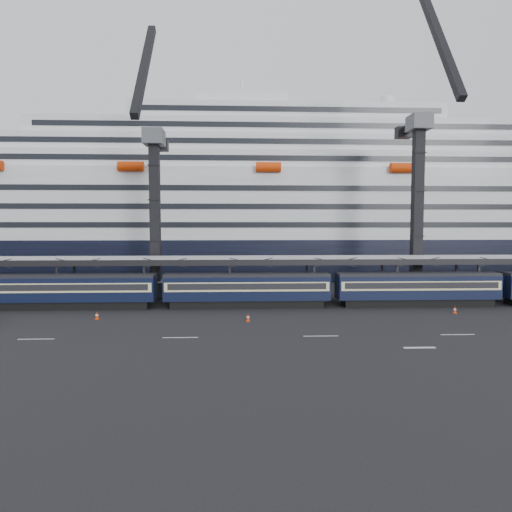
{
  "coord_description": "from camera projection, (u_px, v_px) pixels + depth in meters",
  "views": [
    {
      "loc": [
        -9.23,
        -42.27,
        9.6
      ],
      "look_at": [
        -6.96,
        10.0,
        5.94
      ],
      "focal_mm": 32.0,
      "sensor_mm": 36.0,
      "label": 1
    }
  ],
  "objects": [
    {
      "name": "traffic_cone_e",
      "position": [
        455.0,
        310.0,
        49.14
      ],
      "size": [
        0.4,
        0.4,
        0.8
      ],
      "color": "red",
      "rests_on": "ground"
    },
    {
      "name": "crane_dark_mid",
      "position": [
        419.0,
        196.0,
        60.44
      ],
      "size": [
        4.5,
        18.24,
        39.64
      ],
      "color": "#47494E",
      "rests_on": "ground"
    },
    {
      "name": "cruise_ship",
      "position": [
        278.0,
        210.0,
        88.12
      ],
      "size": [
        214.09,
        28.84,
        34.0
      ],
      "color": "black",
      "rests_on": "ground"
    },
    {
      "name": "ground",
      "position": [
        334.0,
        326.0,
        43.2
      ],
      "size": [
        260.0,
        260.0,
        0.0
      ],
      "primitive_type": "plane",
      "color": "black",
      "rests_on": "ground"
    },
    {
      "name": "lane_markings",
      "position": [
        443.0,
        338.0,
        38.34
      ],
      "size": [
        111.0,
        4.27,
        0.02
      ],
      "color": "beige",
      "rests_on": "ground"
    },
    {
      "name": "train",
      "position": [
        276.0,
        288.0,
        52.81
      ],
      "size": [
        133.05,
        3.0,
        4.05
      ],
      "color": "black",
      "rests_on": "ground"
    },
    {
      "name": "crane_dark_near",
      "position": [
        154.0,
        206.0,
        60.03
      ],
      "size": [
        4.5,
        17.75,
        35.08
      ],
      "color": "#47494E",
      "rests_on": "ground"
    },
    {
      "name": "traffic_cone_d",
      "position": [
        248.0,
        317.0,
        45.07
      ],
      "size": [
        0.4,
        0.4,
        0.8
      ],
      "color": "red",
      "rests_on": "ground"
    },
    {
      "name": "traffic_cone_c",
      "position": [
        97.0,
        315.0,
        46.0
      ],
      "size": [
        0.41,
        0.41,
        0.83
      ],
      "color": "red",
      "rests_on": "ground"
    },
    {
      "name": "canopy",
      "position": [
        310.0,
        259.0,
        56.78
      ],
      "size": [
        130.0,
        6.25,
        5.53
      ],
      "color": "#9FA2A8",
      "rests_on": "ground"
    }
  ]
}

